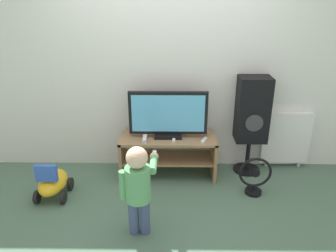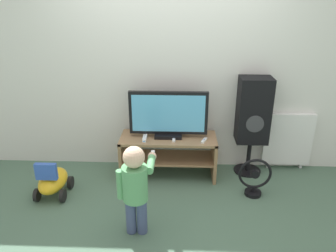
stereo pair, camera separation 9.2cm
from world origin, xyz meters
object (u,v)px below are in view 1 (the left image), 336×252
(game_console, at_px, (145,139))
(floor_fan, at_px, (255,177))
(child, at_px, (138,184))
(speaker_tower, at_px, (252,112))
(television, at_px, (168,115))
(remote_primary, at_px, (204,140))
(radiator, at_px, (286,138))
(remote_secondary, at_px, (174,139))
(ride_on_toy, at_px, (53,183))

(game_console, distance_m, floor_fan, 1.28)
(child, distance_m, speaker_tower, 1.69)
(game_console, bearing_deg, television, 22.85)
(remote_primary, distance_m, child, 1.14)
(television, distance_m, speaker_tower, 0.98)
(speaker_tower, relative_size, floor_fan, 2.70)
(child, bearing_deg, radiator, 36.58)
(radiator, bearing_deg, television, -171.77)
(television, height_order, remote_secondary, television)
(television, bearing_deg, remote_primary, -16.03)
(television, xyz_separation_m, remote_primary, (0.41, -0.12, -0.25))
(ride_on_toy, bearing_deg, remote_secondary, 17.20)
(remote_primary, bearing_deg, television, 163.97)
(remote_secondary, bearing_deg, television, 124.70)
(remote_secondary, bearing_deg, child, -108.19)
(ride_on_toy, bearing_deg, child, -29.32)
(ride_on_toy, bearing_deg, game_console, 21.86)
(remote_secondary, relative_size, radiator, 0.18)
(ride_on_toy, bearing_deg, floor_fan, 2.24)
(child, xyz_separation_m, floor_fan, (1.19, 0.64, -0.31))
(child, bearing_deg, floor_fan, 28.18)
(child, relative_size, ride_on_toy, 1.85)
(floor_fan, xyz_separation_m, radiator, (0.51, 0.62, 0.19))
(game_console, bearing_deg, radiator, 10.61)
(radiator, bearing_deg, remote_primary, -162.57)
(remote_secondary, bearing_deg, floor_fan, -19.84)
(speaker_tower, xyz_separation_m, radiator, (0.48, 0.12, -0.38))
(remote_secondary, relative_size, floor_fan, 0.30)
(floor_fan, bearing_deg, television, 156.34)
(remote_primary, relative_size, remote_secondary, 1.02)
(remote_secondary, distance_m, ride_on_toy, 1.39)
(speaker_tower, bearing_deg, child, -136.90)
(radiator, bearing_deg, remote_secondary, -167.50)
(game_console, height_order, ride_on_toy, game_console)
(child, bearing_deg, remote_secondary, 71.81)
(speaker_tower, bearing_deg, ride_on_toy, -165.02)
(television, distance_m, remote_primary, 0.49)
(remote_secondary, height_order, speaker_tower, speaker_tower)
(remote_primary, relative_size, ride_on_toy, 0.28)
(game_console, relative_size, floor_fan, 0.38)
(television, distance_m, ride_on_toy, 1.45)
(game_console, bearing_deg, speaker_tower, 9.30)
(remote_primary, bearing_deg, speaker_tower, 20.27)
(game_console, bearing_deg, remote_secondary, 2.48)
(television, xyz_separation_m, floor_fan, (0.94, -0.41, -0.56))
(television, xyz_separation_m, game_console, (-0.26, -0.11, -0.25))
(game_console, xyz_separation_m, ride_on_toy, (-0.96, -0.39, -0.34))
(television, bearing_deg, floor_fan, -23.66)
(television, relative_size, remote_secondary, 6.82)
(remote_primary, height_order, ride_on_toy, remote_primary)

